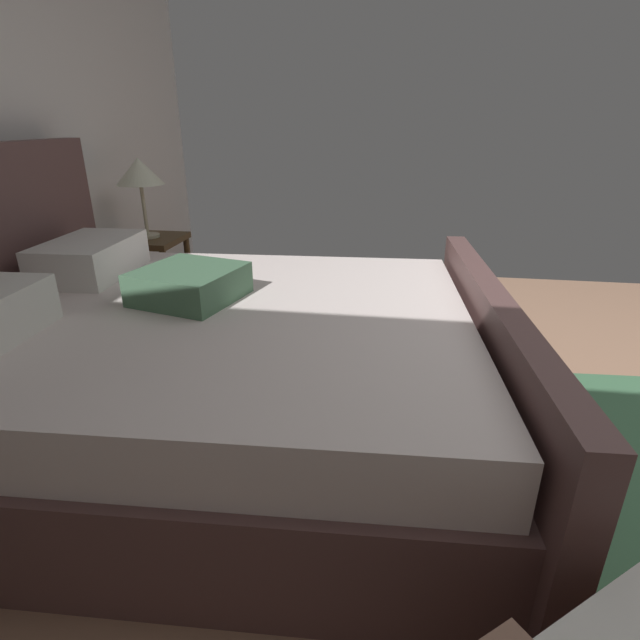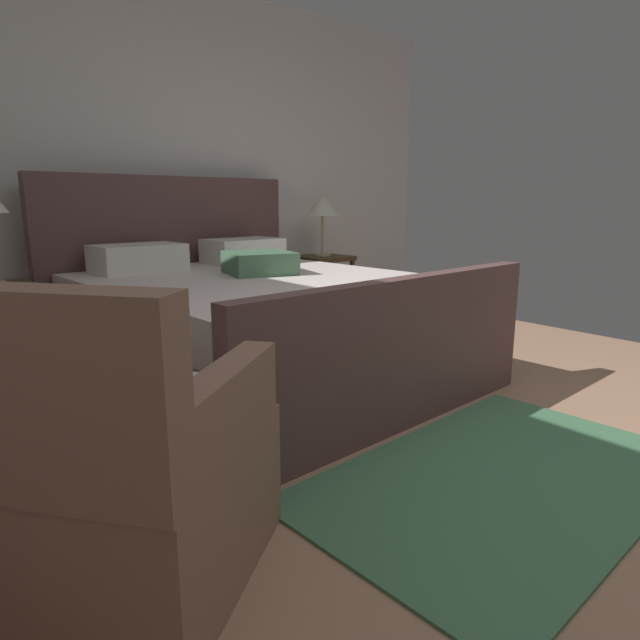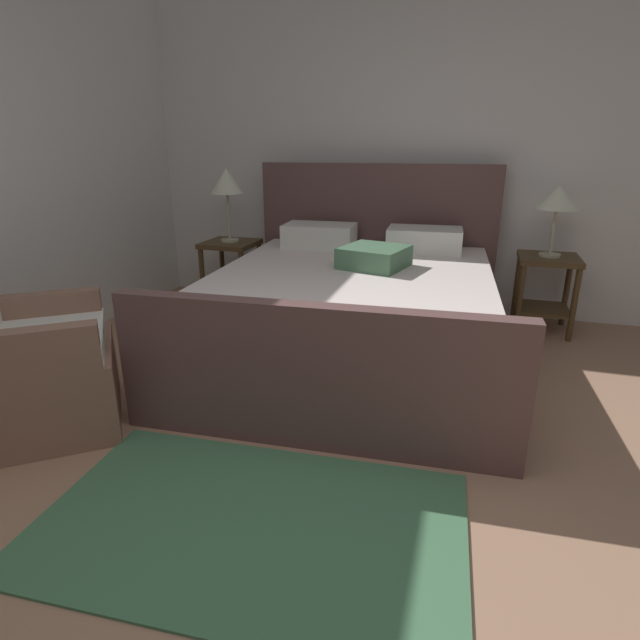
# 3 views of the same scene
# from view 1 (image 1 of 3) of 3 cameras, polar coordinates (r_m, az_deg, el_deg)

# --- Properties ---
(bed) EXTENTS (2.10, 2.43, 1.26)m
(bed) POSITION_cam_1_polar(r_m,az_deg,el_deg) (2.20, -12.76, -5.29)
(bed) COLOR brown
(bed) RESTS_ON ground
(nightstand_right) EXTENTS (0.44, 0.44, 0.60)m
(nightstand_right) POSITION_cam_1_polar(r_m,az_deg,el_deg) (3.66, -19.16, 6.18)
(nightstand_right) COLOR #4D381F
(nightstand_right) RESTS_ON ground
(table_lamp_right) EXTENTS (0.31, 0.31, 0.53)m
(table_lamp_right) POSITION_cam_1_polar(r_m,az_deg,el_deg) (3.55, -20.47, 15.83)
(table_lamp_right) COLOR #B7B293
(table_lamp_right) RESTS_ON nightstand_right
(area_rug) EXTENTS (1.72, 1.10, 0.01)m
(area_rug) POSITION_cam_1_polar(r_m,az_deg,el_deg) (2.47, 32.29, -14.64)
(area_rug) COLOR #447450
(area_rug) RESTS_ON ground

